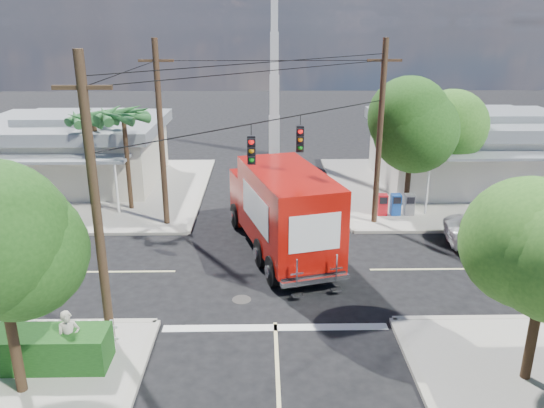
{
  "coord_description": "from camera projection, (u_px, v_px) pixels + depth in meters",
  "views": [
    {
      "loc": [
        -0.4,
        -19.66,
        9.65
      ],
      "look_at": [
        0.0,
        2.0,
        2.2
      ],
      "focal_mm": 35.0,
      "sensor_mm": 36.0,
      "label": 1
    }
  ],
  "objects": [
    {
      "name": "vending_boxes",
      "position": [
        396.0,
        204.0,
        27.48
      ],
      "size": [
        1.9,
        0.5,
        1.1
      ],
      "color": "red",
      "rests_on": "sidewalk_ne"
    },
    {
      "name": "utility_poles",
      "position": [
        234.0,
        150.0,
        21.7
      ],
      "size": [
        12.0,
        10.68,
        9.0
      ],
      "color": "#473321",
      "rests_on": "ground"
    },
    {
      "name": "palm_nw_back",
      "position": [
        94.0,
        120.0,
        28.55
      ],
      "size": [
        3.01,
        3.08,
        5.19
      ],
      "color": "#422D1C",
      "rests_on": "sidewalk_nw"
    },
    {
      "name": "hedge_sw",
      "position": [
        1.0,
        349.0,
        15.32
      ],
      "size": [
        6.2,
        1.2,
        1.1
      ],
      "primitive_type": "cube",
      "color": "#143E14",
      "rests_on": "sidewalk_sw"
    },
    {
      "name": "tree_ne_front",
      "position": [
        413.0,
        124.0,
        26.69
      ],
      "size": [
        4.21,
        4.14,
        6.66
      ],
      "color": "#422D1C",
      "rests_on": "sidewalk_ne"
    },
    {
      "name": "pedestrian",
      "position": [
        69.0,
        339.0,
        15.24
      ],
      "size": [
        0.75,
        0.63,
        1.76
      ],
      "primitive_type": "imported",
      "rotation": [
        0.0,
        0.0,
        0.39
      ],
      "color": "#BAB1A0",
      "rests_on": "sidewalk_sw"
    },
    {
      "name": "delivery_truck",
      "position": [
        281.0,
        209.0,
        22.97
      ],
      "size": [
        4.89,
        9.3,
        3.87
      ],
      "color": "black",
      "rests_on": "ground"
    },
    {
      "name": "building_nw",
      "position": [
        74.0,
        150.0,
        32.58
      ],
      "size": [
        10.8,
        10.2,
        4.3
      ],
      "color": "beige",
      "rests_on": "sidewalk_nw"
    },
    {
      "name": "sidewalk_nw",
      "position": [
        88.0,
        191.0,
        31.8
      ],
      "size": [
        14.12,
        14.12,
        0.14
      ],
      "color": "#A19C91",
      "rests_on": "ground"
    },
    {
      "name": "radio_tower",
      "position": [
        274.0,
        80.0,
        38.81
      ],
      "size": [
        0.8,
        0.8,
        17.0
      ],
      "color": "silver",
      "rests_on": "ground"
    },
    {
      "name": "ground",
      "position": [
        273.0,
        270.0,
        21.73
      ],
      "size": [
        120.0,
        120.0,
        0.0
      ],
      "primitive_type": "plane",
      "color": "black",
      "rests_on": "ground"
    },
    {
      "name": "road_markings",
      "position": [
        274.0,
        287.0,
        20.34
      ],
      "size": [
        32.0,
        32.0,
        0.01
      ],
      "color": "beige",
      "rests_on": "ground"
    },
    {
      "name": "parked_car",
      "position": [
        511.0,
        232.0,
        23.59
      ],
      "size": [
        5.91,
        3.3,
        1.56
      ],
      "primitive_type": "imported",
      "rotation": [
        0.0,
        0.0,
        1.44
      ],
      "color": "silver",
      "rests_on": "ground"
    },
    {
      "name": "palm_nw_front",
      "position": [
        123.0,
        117.0,
        27.05
      ],
      "size": [
        3.01,
        3.08,
        5.59
      ],
      "color": "#422D1C",
      "rests_on": "sidewalk_nw"
    },
    {
      "name": "tree_ne_back",
      "position": [
        448.0,
        127.0,
        29.01
      ],
      "size": [
        3.77,
        3.66,
        5.82
      ],
      "color": "#422D1C",
      "rests_on": "sidewalk_ne"
    },
    {
      "name": "building_ne",
      "position": [
        472.0,
        148.0,
        32.5
      ],
      "size": [
        11.8,
        10.2,
        4.5
      ],
      "color": "silver",
      "rests_on": "sidewalk_ne"
    },
    {
      "name": "picket_fence",
      "position": [
        20.0,
        334.0,
        16.08
      ],
      "size": [
        5.94,
        0.06,
        1.0
      ],
      "color": "silver",
      "rests_on": "sidewalk_sw"
    },
    {
      "name": "sidewalk_ne",
      "position": [
        448.0,
        189.0,
        32.18
      ],
      "size": [
        14.12,
        14.12,
        0.14
      ],
      "color": "#A19C91",
      "rests_on": "ground"
    }
  ]
}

